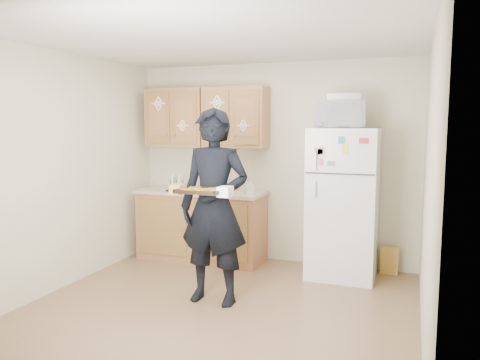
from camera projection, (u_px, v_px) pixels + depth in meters
name	position (u px, v px, depth m)	size (l,w,h in m)	color
floor	(218.00, 310.00, 4.42)	(3.60, 3.60, 0.00)	brown
ceiling	(216.00, 38.00, 4.12)	(3.60, 3.60, 0.00)	silver
wall_back	(272.00, 163.00, 5.95)	(3.60, 0.04, 2.50)	beige
wall_front	(89.00, 214.00, 2.59)	(3.60, 0.04, 2.50)	beige
wall_left	(59.00, 172.00, 4.89)	(0.04, 3.60, 2.50)	beige
wall_right	(429.00, 188.00, 3.65)	(0.04, 3.60, 2.50)	beige
refrigerator	(343.00, 203.00, 5.32)	(0.75, 0.70, 1.70)	white
base_cabinet	(202.00, 226.00, 6.04)	(1.60, 0.60, 0.86)	brown
countertop	(201.00, 192.00, 5.98)	(1.64, 0.64, 0.04)	#B2A888
upper_cab_left	(177.00, 118.00, 6.14)	(0.80, 0.33, 0.75)	brown
upper_cab_right	(236.00, 118.00, 5.85)	(0.80, 0.33, 0.75)	brown
cereal_box	(389.00, 261.00, 5.45)	(0.20, 0.07, 0.32)	#E1BD4F
person	(214.00, 207.00, 4.52)	(0.69, 0.45, 1.90)	black
baking_tray	(201.00, 191.00, 4.21)	(0.41, 0.30, 0.04)	black
pizza_front_left	(188.00, 190.00, 4.18)	(0.14, 0.14, 0.02)	yellow
pizza_front_right	(208.00, 191.00, 4.11)	(0.14, 0.14, 0.02)	yellow
pizza_back_left	(195.00, 188.00, 4.31)	(0.14, 0.14, 0.02)	yellow
pizza_back_right	(214.00, 189.00, 4.24)	(0.14, 0.14, 0.02)	yellow
pizza_center	(201.00, 190.00, 4.21)	(0.14, 0.14, 0.02)	yellow
microwave	(340.00, 115.00, 5.17)	(0.54, 0.36, 0.30)	white
foil_pan	(345.00, 97.00, 5.17)	(0.36, 0.25, 0.08)	silver
dish_rack	(183.00, 185.00, 5.97)	(0.37, 0.28, 0.15)	black
bowl	(189.00, 187.00, 5.94)	(0.21, 0.21, 0.05)	white
soap_bottle	(250.00, 187.00, 5.63)	(0.08, 0.09, 0.19)	white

